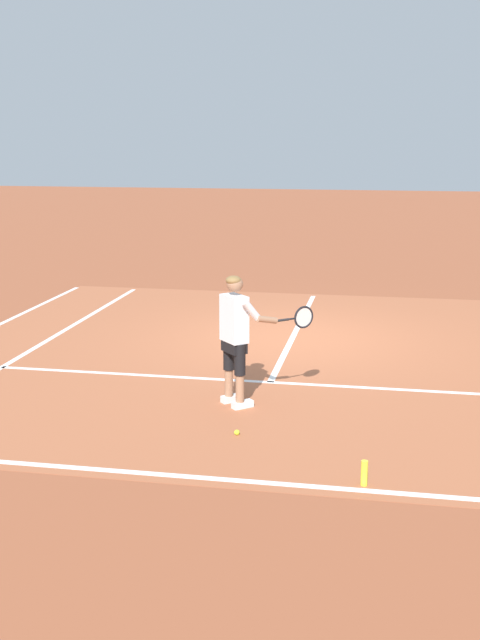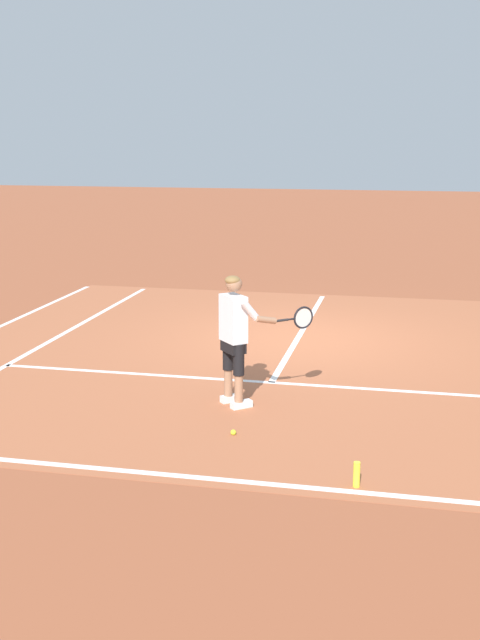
% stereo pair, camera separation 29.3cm
% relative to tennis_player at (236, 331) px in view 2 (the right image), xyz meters
% --- Properties ---
extents(ground_plane, '(80.00, 80.00, 0.00)m').
position_rel_tennis_player_xyz_m(ground_plane, '(0.29, 3.65, -0.99)').
color(ground_plane, '#9E5133').
extents(court_inner_surface, '(10.98, 10.15, 0.00)m').
position_rel_tennis_player_xyz_m(court_inner_surface, '(0.29, 2.57, -0.99)').
color(court_inner_surface, '#B2603D').
rests_on(court_inner_surface, ground).
extents(line_baseline, '(10.98, 0.10, 0.01)m').
position_rel_tennis_player_xyz_m(line_baseline, '(0.29, -2.30, -0.99)').
color(line_baseline, white).
rests_on(line_baseline, ground).
extents(line_service, '(8.23, 0.10, 0.01)m').
position_rel_tennis_player_xyz_m(line_service, '(0.29, 1.05, -0.99)').
color(line_service, white).
rests_on(line_service, ground).
extents(line_centre_service, '(0.10, 6.40, 0.01)m').
position_rel_tennis_player_xyz_m(line_centre_service, '(0.29, 4.25, -0.99)').
color(line_centre_service, white).
rests_on(line_centre_service, ground).
extents(line_singles_left, '(0.10, 9.75, 0.01)m').
position_rel_tennis_player_xyz_m(line_singles_left, '(-3.83, 2.57, -0.99)').
color(line_singles_left, white).
rests_on(line_singles_left, ground).
extents(tennis_player, '(1.18, 0.70, 1.71)m').
position_rel_tennis_player_xyz_m(tennis_player, '(0.00, 0.00, 0.00)').
color(tennis_player, white).
rests_on(tennis_player, ground).
extents(tennis_ball_near_feet, '(0.07, 0.07, 0.07)m').
position_rel_tennis_player_xyz_m(tennis_ball_near_feet, '(0.21, -1.05, -0.96)').
color(tennis_ball_near_feet, '#CCE02D').
rests_on(tennis_ball_near_feet, ground).
extents(water_bottle, '(0.07, 0.07, 0.26)m').
position_rel_tennis_player_xyz_m(water_bottle, '(1.72, -2.17, -0.86)').
color(water_bottle, yellow).
rests_on(water_bottle, ground).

